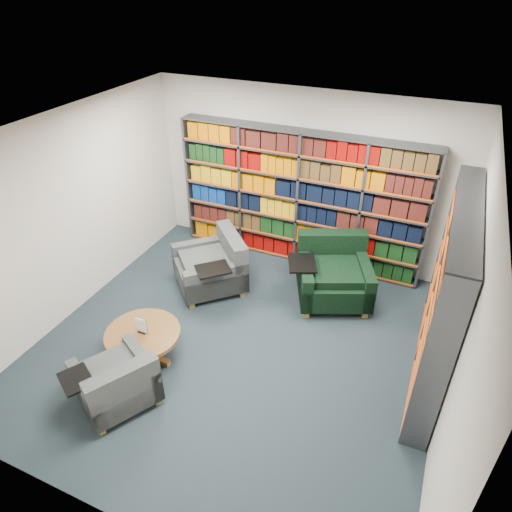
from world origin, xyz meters
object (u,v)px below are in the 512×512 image
at_px(chair_green_right, 332,274).
at_px(chair_teal_front, 118,385).
at_px(coffee_table, 143,338).
at_px(chair_teal_left, 215,267).

height_order(chair_green_right, chair_teal_front, chair_green_right).
xyz_separation_m(chair_green_right, coffee_table, (-1.81, -2.25, -0.02)).
relative_size(chair_teal_left, chair_green_right, 0.99).
xyz_separation_m(chair_teal_left, coffee_table, (-0.09, -1.75, -0.00)).
height_order(chair_green_right, coffee_table, chair_green_right).
bearing_deg(chair_teal_left, coffee_table, -93.01).
bearing_deg(chair_green_right, coffee_table, -128.77).
bearing_deg(coffee_table, chair_teal_left, 86.99).
bearing_deg(coffee_table, chair_green_right, 51.23).
bearing_deg(chair_green_right, chair_teal_left, -163.81).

